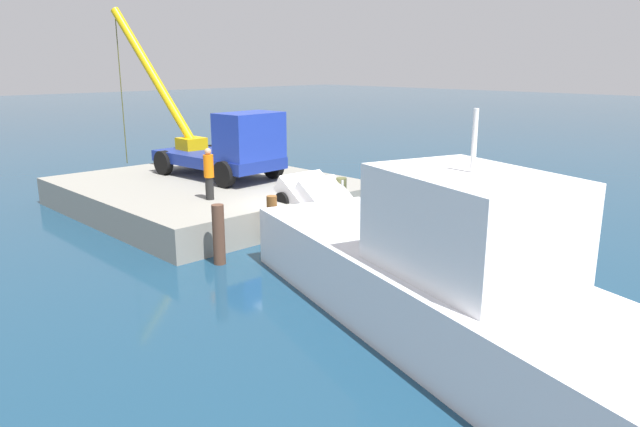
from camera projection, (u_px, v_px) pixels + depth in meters
name	position (u px, v px, depth m)	size (l,w,h in m)	color
ground	(302.00, 236.00, 19.75)	(200.00, 200.00, 0.00)	navy
dock	(207.00, 194.00, 23.49)	(10.68, 9.22, 1.09)	gray
crane_truck	(226.00, 144.00, 23.54)	(8.70, 3.15, 6.88)	navy
dock_worker	(209.00, 173.00, 19.96)	(0.34, 0.34, 1.77)	black
salvaged_car	(332.00, 218.00, 19.52)	(3.86, 2.14, 2.98)	silver
moored_yacht	(398.00, 282.00, 13.89)	(14.99, 7.41, 6.12)	white
piling_near	(219.00, 235.00, 16.81)	(0.35, 0.35, 1.75)	brown
piling_mid	(272.00, 221.00, 18.55)	(0.33, 0.33, 1.60)	brown
piling_far	(341.00, 204.00, 20.34)	(0.36, 0.36, 1.82)	#4D4F2E
piling_end	(374.00, 197.00, 21.85)	(0.37, 0.37, 1.59)	brown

